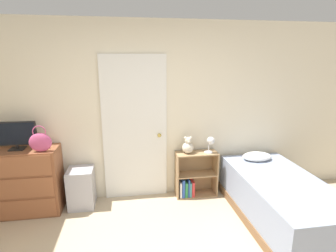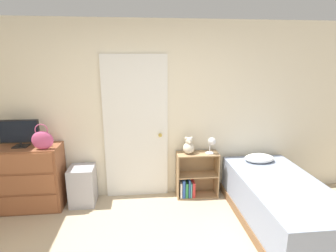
# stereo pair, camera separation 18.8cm
# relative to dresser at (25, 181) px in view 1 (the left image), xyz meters

# --- Properties ---
(wall_back) EXTENTS (10.00, 0.06, 2.55)m
(wall_back) POSITION_rel_dresser_xyz_m (1.56, 0.27, 0.83)
(wall_back) COLOR beige
(wall_back) RESTS_ON ground_plane
(door_closed) EXTENTS (0.91, 0.09, 2.09)m
(door_closed) POSITION_rel_dresser_xyz_m (1.47, 0.21, 0.60)
(door_closed) COLOR white
(door_closed) RESTS_ON ground_plane
(dresser) EXTENTS (0.89, 0.43, 0.89)m
(dresser) POSITION_rel_dresser_xyz_m (0.00, 0.00, 0.00)
(dresser) COLOR brown
(dresser) RESTS_ON ground_plane
(tv) EXTENTS (0.51, 0.16, 0.37)m
(tv) POSITION_rel_dresser_xyz_m (-0.04, 0.01, 0.64)
(tv) COLOR black
(tv) RESTS_ON dresser
(handbag) EXTENTS (0.27, 0.09, 0.34)m
(handbag) POSITION_rel_dresser_xyz_m (0.29, -0.13, 0.57)
(handbag) COLOR #C64C7F
(handbag) RESTS_ON dresser
(storage_bin) EXTENTS (0.35, 0.36, 0.55)m
(storage_bin) POSITION_rel_dresser_xyz_m (0.70, 0.04, -0.17)
(storage_bin) COLOR #ADADB7
(storage_bin) RESTS_ON ground_plane
(bookshelf) EXTENTS (0.62, 0.26, 0.68)m
(bookshelf) POSITION_rel_dresser_xyz_m (2.31, 0.10, -0.17)
(bookshelf) COLOR tan
(bookshelf) RESTS_ON ground_plane
(teddy_bear) EXTENTS (0.17, 0.17, 0.25)m
(teddy_bear) POSITION_rel_dresser_xyz_m (2.23, 0.09, 0.34)
(teddy_bear) COLOR beige
(teddy_bear) RESTS_ON bookshelf
(desk_lamp) EXTENTS (0.14, 0.14, 0.25)m
(desk_lamp) POSITION_rel_dresser_xyz_m (2.55, 0.05, 0.40)
(desk_lamp) COLOR silver
(desk_lamp) RESTS_ON bookshelf
(bed) EXTENTS (0.96, 1.89, 0.68)m
(bed) POSITION_rel_dresser_xyz_m (3.25, -0.72, -0.16)
(bed) COLOR brown
(bed) RESTS_ON ground_plane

